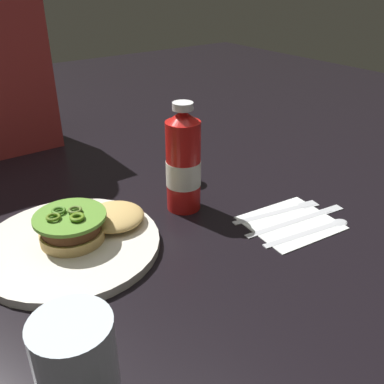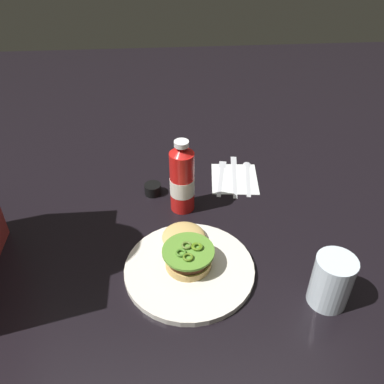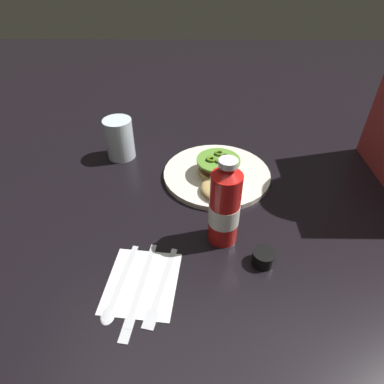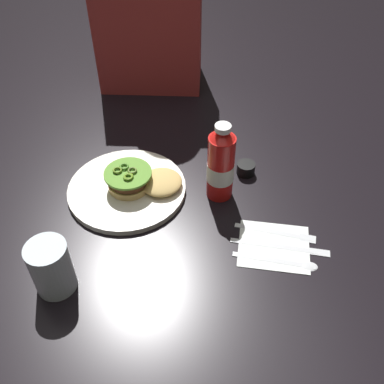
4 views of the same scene
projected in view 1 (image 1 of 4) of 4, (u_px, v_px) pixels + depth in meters
The scene contains 10 objects.
ground_plane at pixel (126, 240), 0.72m from camera, with size 3.00×3.00×0.00m, color black.
dinner_plate at pixel (70, 245), 0.70m from camera, with size 0.29×0.29×0.01m, color silver.
burger_sandwich at pixel (89, 223), 0.71m from camera, with size 0.19×0.11×0.05m.
ketchup_bottle at pixel (183, 163), 0.78m from camera, with size 0.06×0.06×0.20m.
water_glass at pixel (77, 368), 0.42m from camera, with size 0.08×0.08×0.12m, color silver.
condiment_cup at pixel (188, 176), 0.91m from camera, with size 0.05×0.05×0.03m, color black.
napkin at pixel (291, 222), 0.77m from camera, with size 0.15×0.13×0.00m, color white.
spoon_utensil at pixel (319, 227), 0.75m from camera, with size 0.18×0.05×0.00m.
butter_knife at pixel (302, 217), 0.78m from camera, with size 0.22×0.05×0.00m.
fork_utensil at pixel (284, 209), 0.80m from camera, with size 0.18×0.05×0.00m.
Camera 1 is at (-0.27, -0.55, 0.41)m, focal length 40.32 mm.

